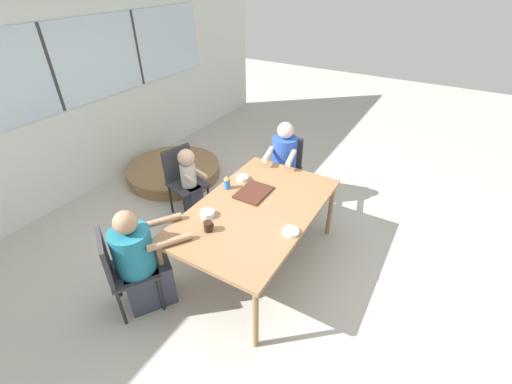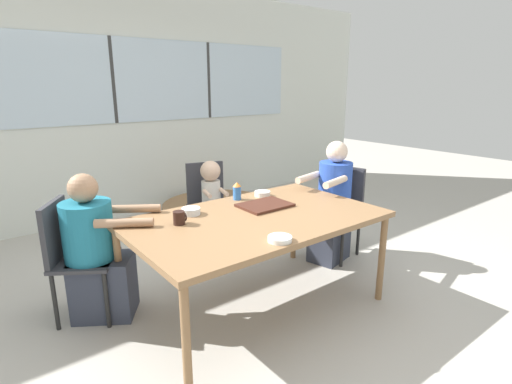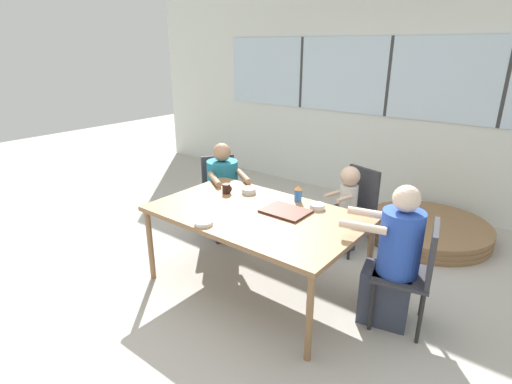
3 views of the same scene
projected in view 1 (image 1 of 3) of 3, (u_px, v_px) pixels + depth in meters
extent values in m
plane|color=#B2ADA3|center=(256.00, 261.00, 3.69)|extent=(16.00, 16.00, 0.00)
cube|color=silver|center=(56.00, 92.00, 4.08)|extent=(8.40, 0.06, 2.80)
cube|color=silver|center=(51.00, 69.00, 3.91)|extent=(5.20, 0.02, 0.98)
cube|color=#333333|center=(51.00, 70.00, 3.91)|extent=(0.04, 0.01, 0.98)
cube|color=#333333|center=(137.00, 49.00, 4.84)|extent=(0.04, 0.01, 0.98)
cube|color=olive|center=(256.00, 209.00, 3.30)|extent=(1.77, 1.08, 0.04)
cylinder|color=olive|center=(256.00, 319.00, 2.70)|extent=(0.05, 0.05, 0.68)
cylinder|color=olive|center=(330.00, 210.00, 3.89)|extent=(0.05, 0.05, 0.68)
cylinder|color=olive|center=(163.00, 272.00, 3.11)|extent=(0.05, 0.05, 0.68)
cylinder|color=olive|center=(256.00, 186.00, 4.31)|extent=(0.05, 0.05, 0.68)
cube|color=#333338|center=(133.00, 270.00, 3.01)|extent=(0.55, 0.55, 0.03)
cube|color=#333338|center=(105.00, 258.00, 2.82)|extent=(0.24, 0.34, 0.42)
cylinder|color=black|center=(153.00, 269.00, 3.32)|extent=(0.03, 0.03, 0.42)
cylinder|color=black|center=(161.00, 294.00, 3.07)|extent=(0.03, 0.03, 0.42)
cylinder|color=black|center=(116.00, 281.00, 3.20)|extent=(0.03, 0.03, 0.42)
cylinder|color=black|center=(121.00, 308.00, 2.94)|extent=(0.03, 0.03, 0.42)
cube|color=#333338|center=(284.00, 173.00, 4.41)|extent=(0.48, 0.48, 0.03)
cube|color=#333338|center=(288.00, 151.00, 4.43)|extent=(0.12, 0.38, 0.42)
cylinder|color=black|center=(293.00, 196.00, 4.35)|extent=(0.03, 0.03, 0.42)
cylinder|color=black|center=(267.00, 192.00, 4.44)|extent=(0.03, 0.03, 0.42)
cylinder|color=black|center=(298.00, 183.00, 4.62)|extent=(0.03, 0.03, 0.42)
cylinder|color=black|center=(274.00, 179.00, 4.71)|extent=(0.03, 0.03, 0.42)
cube|color=#333338|center=(188.00, 184.00, 4.17)|extent=(0.49, 0.49, 0.03)
cube|color=#333338|center=(177.00, 163.00, 4.16)|extent=(0.38, 0.14, 0.42)
cylinder|color=black|center=(209.00, 200.00, 4.29)|extent=(0.03, 0.03, 0.42)
cylinder|color=black|center=(186.00, 211.00, 4.10)|extent=(0.03, 0.03, 0.42)
cylinder|color=black|center=(193.00, 189.00, 4.50)|extent=(0.03, 0.03, 0.42)
cylinder|color=black|center=(171.00, 199.00, 4.30)|extent=(0.03, 0.03, 0.42)
cube|color=#333847|center=(150.00, 282.00, 3.17)|extent=(0.51, 0.48, 0.44)
cylinder|color=#1E7089|center=(133.00, 250.00, 2.90)|extent=(0.34, 0.34, 0.41)
sphere|color=#A37A5B|center=(125.00, 222.00, 2.73)|extent=(0.20, 0.20, 0.20)
cylinder|color=#A37A5B|center=(161.00, 221.00, 3.06)|extent=(0.35, 0.26, 0.06)
cylinder|color=#A37A5B|center=(170.00, 242.00, 2.84)|extent=(0.35, 0.26, 0.06)
cube|color=#333847|center=(281.00, 190.00, 4.44)|extent=(0.42, 0.35, 0.44)
cylinder|color=#284CB7|center=(284.00, 156.00, 4.23)|extent=(0.30, 0.30, 0.49)
sphere|color=beige|center=(285.00, 130.00, 4.04)|extent=(0.20, 0.20, 0.20)
cylinder|color=beige|center=(291.00, 158.00, 3.92)|extent=(0.34, 0.13, 0.06)
cylinder|color=beige|center=(268.00, 154.00, 3.99)|extent=(0.34, 0.13, 0.06)
cube|color=#333847|center=(193.00, 201.00, 4.25)|extent=(0.22, 0.26, 0.44)
cylinder|color=beige|center=(188.00, 175.00, 4.07)|extent=(0.18, 0.18, 0.28)
sphere|color=#DBB293|center=(186.00, 157.00, 3.93)|extent=(0.20, 0.20, 0.20)
cylinder|color=#DBB293|center=(201.00, 173.00, 3.99)|extent=(0.09, 0.20, 0.04)
cylinder|color=#DBB293|center=(189.00, 178.00, 3.89)|extent=(0.09, 0.20, 0.04)
cube|color=#472319|center=(254.00, 192.00, 3.49)|extent=(0.38, 0.29, 0.02)
cylinder|color=black|center=(208.00, 226.00, 2.98)|extent=(0.08, 0.08, 0.09)
torus|color=black|center=(211.00, 224.00, 3.01)|extent=(0.01, 0.06, 0.06)
cylinder|color=blue|center=(227.00, 184.00, 3.54)|extent=(0.07, 0.07, 0.11)
cone|color=orange|center=(227.00, 178.00, 3.50)|extent=(0.07, 0.07, 0.04)
cylinder|color=silver|center=(207.00, 214.00, 3.17)|extent=(0.13, 0.13, 0.05)
cylinder|color=white|center=(291.00, 232.00, 2.97)|extent=(0.15, 0.15, 0.03)
cylinder|color=white|center=(243.00, 178.00, 3.70)|extent=(0.13, 0.13, 0.04)
cylinder|color=olive|center=(175.00, 175.00, 5.16)|extent=(1.34, 1.34, 0.03)
cylinder|color=olive|center=(174.00, 174.00, 5.15)|extent=(1.36, 1.36, 0.03)
cylinder|color=olive|center=(174.00, 172.00, 5.13)|extent=(1.34, 1.34, 0.03)
cylinder|color=olive|center=(174.00, 170.00, 5.11)|extent=(1.36, 1.36, 0.03)
cylinder|color=olive|center=(174.00, 168.00, 5.10)|extent=(1.34, 1.34, 0.03)
cylinder|color=olive|center=(173.00, 167.00, 5.08)|extent=(1.36, 1.36, 0.03)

